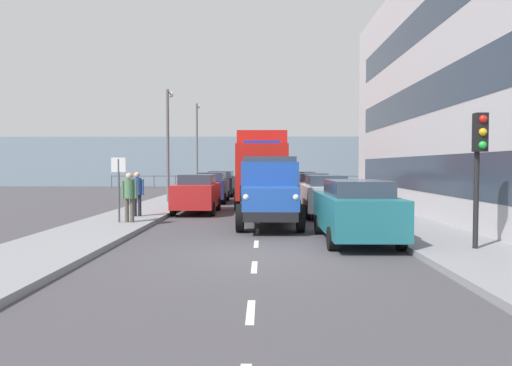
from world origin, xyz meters
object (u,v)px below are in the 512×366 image
at_px(truck_vintage_blue, 270,193).
at_px(car_silver_kerbside_1, 325,195).
at_px(car_teal_kerbside_near, 356,210).
at_px(street_sign, 119,178).
at_px(lamp_post_promenade, 168,135).
at_px(car_navy_oppositeside_1, 212,187).
at_px(car_black_oppositeside_2, 221,183).
at_px(car_maroon_kerbside_3, 303,184).
at_px(car_red_oppositeside_0, 197,193).
at_px(car_white_kerbside_2, 312,189).
at_px(pedestrian_in_dark_coat, 137,190).
at_px(lorry_cargo_red, 262,166).
at_px(lamp_post_far, 197,139).
at_px(traffic_light_near, 479,151).
at_px(pedestrian_near_railing, 129,193).

relative_size(truck_vintage_blue, car_silver_kerbside_1, 1.45).
distance_m(car_teal_kerbside_near, street_sign, 8.18).
distance_m(lamp_post_promenade, street_sign, 9.36).
relative_size(car_navy_oppositeside_1, car_black_oppositeside_2, 0.86).
height_order(truck_vintage_blue, car_navy_oppositeside_1, truck_vintage_blue).
distance_m(car_maroon_kerbside_3, car_black_oppositeside_2, 5.95).
bearing_deg(street_sign, car_red_oppositeside_0, -114.28).
bearing_deg(car_teal_kerbside_near, car_navy_oppositeside_1, -67.45).
bearing_deg(car_white_kerbside_2, street_sign, 47.80).
height_order(car_maroon_kerbside_3, car_red_oppositeside_0, same).
relative_size(car_black_oppositeside_2, pedestrian_in_dark_coat, 2.69).
bearing_deg(street_sign, car_silver_kerbside_1, -156.56).
height_order(lorry_cargo_red, car_maroon_kerbside_3, lorry_cargo_red).
distance_m(car_black_oppositeside_2, lamp_post_far, 6.68).
xyz_separation_m(car_navy_oppositeside_1, car_black_oppositeside_2, (-0.00, -5.60, 0.00)).
xyz_separation_m(truck_vintage_blue, lorry_cargo_red, (0.28, -8.53, 0.90)).
bearing_deg(car_teal_kerbside_near, pedestrian_in_dark_coat, -33.06).
height_order(car_silver_kerbside_1, traffic_light_near, traffic_light_near).
relative_size(lorry_cargo_red, car_navy_oppositeside_1, 2.06).
bearing_deg(pedestrian_near_railing, car_red_oppositeside_0, -110.70).
height_order(car_maroon_kerbside_3, lamp_post_promenade, lamp_post_promenade).
height_order(car_maroon_kerbside_3, lamp_post_far, lamp_post_far).
bearing_deg(car_white_kerbside_2, car_silver_kerbside_1, 90.00).
relative_size(car_red_oppositeside_0, lamp_post_promenade, 0.65).
relative_size(car_white_kerbside_2, car_navy_oppositeside_1, 1.13).
bearing_deg(lorry_cargo_red, lamp_post_far, -67.09).
distance_m(pedestrian_in_dark_coat, lamp_post_far, 19.53).
distance_m(car_silver_kerbside_1, car_maroon_kerbside_3, 10.44).
xyz_separation_m(pedestrian_near_railing, lamp_post_far, (0.70, -21.13, 3.11)).
distance_m(lorry_cargo_red, car_silver_kerbside_1, 6.07).
bearing_deg(pedestrian_near_railing, lamp_post_far, -88.10).
bearing_deg(car_red_oppositeside_0, truck_vintage_blue, 125.43).
relative_size(pedestrian_in_dark_coat, lamp_post_promenade, 0.28).
xyz_separation_m(car_black_oppositeside_2, traffic_light_near, (-8.01, 20.79, 1.57)).
distance_m(car_teal_kerbside_near, car_black_oppositeside_2, 19.70).
bearing_deg(truck_vintage_blue, car_black_oppositeside_2, -78.67).
relative_size(car_maroon_kerbside_3, pedestrian_near_railing, 2.25).
bearing_deg(truck_vintage_blue, traffic_light_near, 134.36).
xyz_separation_m(car_teal_kerbside_near, traffic_light_near, (-2.49, 1.89, 1.58)).
distance_m(car_black_oppositeside_2, lamp_post_promenade, 7.74).
bearing_deg(car_white_kerbside_2, traffic_light_near, 100.67).
bearing_deg(traffic_light_near, car_silver_kerbside_1, -72.99).
bearing_deg(car_white_kerbside_2, lamp_post_promenade, -5.58).
bearing_deg(lamp_post_promenade, truck_vintage_blue, 120.91).
bearing_deg(car_black_oppositeside_2, car_silver_kerbside_1, 113.59).
xyz_separation_m(lorry_cargo_red, lamp_post_promenade, (5.13, -0.49, 1.73)).
relative_size(lorry_cargo_red, car_maroon_kerbside_3, 2.12).
xyz_separation_m(truck_vintage_blue, car_black_oppositeside_2, (3.17, -15.84, -0.28)).
bearing_deg(lamp_post_far, lamp_post_promenade, 90.84).
relative_size(truck_vintage_blue, lorry_cargo_red, 0.69).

